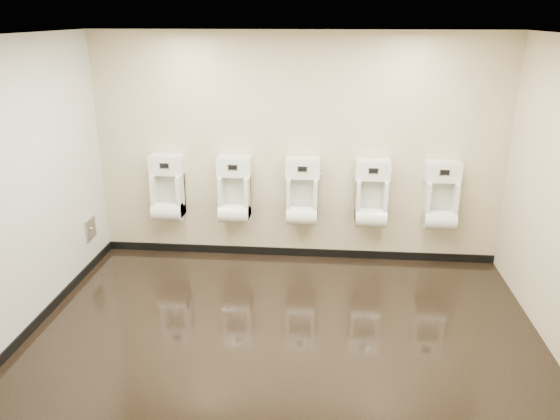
# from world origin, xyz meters

# --- Properties ---
(ground) EXTENTS (5.00, 3.50, 0.00)m
(ground) POSITION_xyz_m (0.00, 0.00, 0.00)
(ground) COLOR black
(ground) RESTS_ON ground
(ceiling) EXTENTS (5.00, 3.50, 0.00)m
(ceiling) POSITION_xyz_m (0.00, 0.00, 2.80)
(ceiling) COLOR white
(back_wall) EXTENTS (5.00, 0.02, 2.80)m
(back_wall) POSITION_xyz_m (0.00, 1.75, 1.40)
(back_wall) COLOR beige
(back_wall) RESTS_ON ground
(front_wall) EXTENTS (5.00, 0.02, 2.80)m
(front_wall) POSITION_xyz_m (0.00, -1.75, 1.40)
(front_wall) COLOR beige
(front_wall) RESTS_ON ground
(left_wall) EXTENTS (0.02, 3.50, 2.80)m
(left_wall) POSITION_xyz_m (-2.50, 0.00, 1.40)
(left_wall) COLOR beige
(left_wall) RESTS_ON ground
(tile_overlay_left) EXTENTS (0.01, 3.50, 2.80)m
(tile_overlay_left) POSITION_xyz_m (-2.50, 0.00, 1.40)
(tile_overlay_left) COLOR silver
(tile_overlay_left) RESTS_ON ground
(skirting_back) EXTENTS (5.00, 0.02, 0.10)m
(skirting_back) POSITION_xyz_m (0.00, 1.74, 0.05)
(skirting_back) COLOR black
(skirting_back) RESTS_ON ground
(skirting_left) EXTENTS (0.02, 3.50, 0.10)m
(skirting_left) POSITION_xyz_m (-2.49, 0.00, 0.05)
(skirting_left) COLOR black
(skirting_left) RESTS_ON ground
(access_panel) EXTENTS (0.04, 0.25, 0.25)m
(access_panel) POSITION_xyz_m (-2.48, 1.20, 0.50)
(access_panel) COLOR #9E9EA3
(access_panel) RESTS_ON left_wall
(urinal_0) EXTENTS (0.43, 0.32, 0.80)m
(urinal_0) POSITION_xyz_m (-1.61, 1.61, 0.86)
(urinal_0) COLOR silver
(urinal_0) RESTS_ON back_wall
(urinal_1) EXTENTS (0.43, 0.32, 0.80)m
(urinal_1) POSITION_xyz_m (-0.77, 1.61, 0.86)
(urinal_1) COLOR silver
(urinal_1) RESTS_ON back_wall
(urinal_2) EXTENTS (0.43, 0.32, 0.80)m
(urinal_2) POSITION_xyz_m (0.08, 1.61, 0.86)
(urinal_2) COLOR silver
(urinal_2) RESTS_ON back_wall
(urinal_3) EXTENTS (0.43, 0.32, 0.80)m
(urinal_3) POSITION_xyz_m (0.92, 1.61, 0.86)
(urinal_3) COLOR silver
(urinal_3) RESTS_ON back_wall
(urinal_4) EXTENTS (0.43, 0.32, 0.80)m
(urinal_4) POSITION_xyz_m (1.74, 1.61, 0.86)
(urinal_4) COLOR silver
(urinal_4) RESTS_ON back_wall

